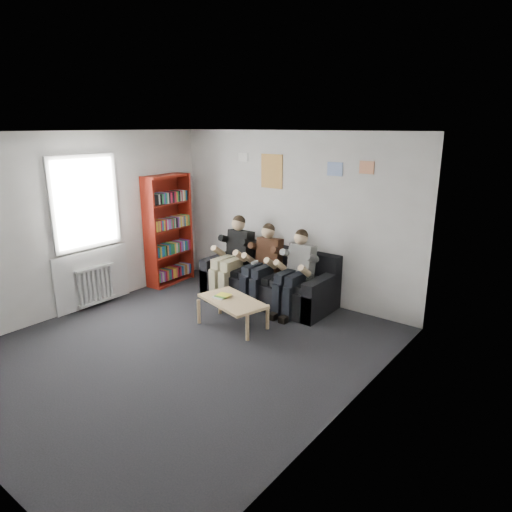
{
  "coord_description": "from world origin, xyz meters",
  "views": [
    {
      "loc": [
        4.0,
        -3.62,
        2.77
      ],
      "look_at": [
        0.19,
        1.3,
        0.99
      ],
      "focal_mm": 32.0,
      "sensor_mm": 36.0,
      "label": 1
    }
  ],
  "objects": [
    {
      "name": "sofa",
      "position": [
        -0.14,
        2.08,
        0.31
      ],
      "size": [
        2.2,
        0.9,
        0.85
      ],
      "color": "black",
      "rests_on": "ground"
    },
    {
      "name": "person_middle",
      "position": [
        -0.14,
        1.88,
        0.65
      ],
      "size": [
        0.38,
        0.82,
        1.29
      ],
      "rotation": [
        0.0,
        0.0,
        0.16
      ],
      "color": "#472817",
      "rests_on": "sofa"
    },
    {
      "name": "room_shell",
      "position": [
        0.0,
        0.0,
        1.35
      ],
      "size": [
        5.0,
        5.0,
        5.0
      ],
      "color": "black",
      "rests_on": "ground"
    },
    {
      "name": "coffee_table",
      "position": [
        0.06,
        0.93,
        0.35
      ],
      "size": [
        1.0,
        0.55,
        0.4
      ],
      "rotation": [
        0.0,
        0.0,
        -0.26
      ],
      "color": "#DAB77E",
      "rests_on": "ground"
    },
    {
      "name": "person_right",
      "position": [
        0.47,
        1.88,
        0.64
      ],
      "size": [
        0.38,
        0.81,
        1.28
      ],
      "rotation": [
        0.0,
        0.0,
        0.03
      ],
      "color": "silver",
      "rests_on": "sofa"
    },
    {
      "name": "poster_blue",
      "position": [
        0.75,
        2.49,
        2.15
      ],
      "size": [
        0.25,
        0.01,
        0.2
      ],
      "primitive_type": "cube",
      "color": "#4483E9",
      "rests_on": "room_shell"
    },
    {
      "name": "person_left",
      "position": [
        -0.76,
        1.88,
        0.67
      ],
      "size": [
        0.41,
        0.88,
        1.34
      ],
      "rotation": [
        0.0,
        0.0,
        0.02
      ],
      "color": "black",
      "rests_on": "sofa"
    },
    {
      "name": "bookshelf",
      "position": [
        -2.08,
        1.69,
        0.98
      ],
      "size": [
        0.29,
        0.88,
        1.95
      ],
      "rotation": [
        0.0,
        0.0,
        0.1
      ],
      "color": "maroon",
      "rests_on": "ground"
    },
    {
      "name": "poster_large",
      "position": [
        -0.4,
        2.49,
        2.05
      ],
      "size": [
        0.42,
        0.01,
        0.55
      ],
      "primitive_type": "cube",
      "color": "#D0CD49",
      "rests_on": "room_shell"
    },
    {
      "name": "window",
      "position": [
        -2.22,
        0.2,
        1.03
      ],
      "size": [
        0.05,
        1.3,
        2.36
      ],
      "color": "white",
      "rests_on": "room_shell"
    },
    {
      "name": "poster_sign",
      "position": [
        -1.0,
        2.49,
        2.25
      ],
      "size": [
        0.2,
        0.01,
        0.14
      ],
      "primitive_type": "cube",
      "color": "white",
      "rests_on": "room_shell"
    },
    {
      "name": "poster_pink",
      "position": [
        1.25,
        2.49,
        2.2
      ],
      "size": [
        0.22,
        0.01,
        0.18
      ],
      "primitive_type": "cube",
      "color": "#E14685",
      "rests_on": "room_shell"
    },
    {
      "name": "game_cases",
      "position": [
        -0.12,
        0.91,
        0.42
      ],
      "size": [
        0.22,
        0.19,
        0.04
      ],
      "rotation": [
        0.0,
        0.0,
        0.01
      ],
      "color": "silver",
      "rests_on": "coffee_table"
    },
    {
      "name": "radiator",
      "position": [
        -2.15,
        0.2,
        0.35
      ],
      "size": [
        0.1,
        0.64,
        0.6
      ],
      "color": "silver",
      "rests_on": "ground"
    }
  ]
}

